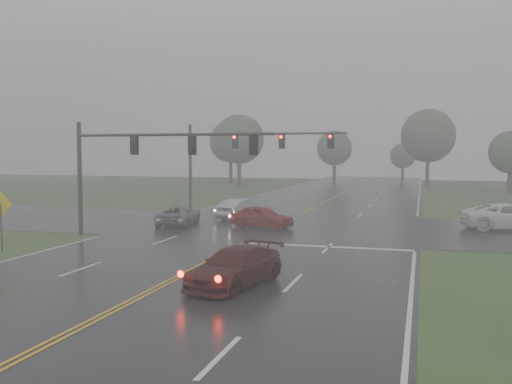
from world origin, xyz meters
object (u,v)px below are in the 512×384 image
(sedan_silver, at_px, (242,219))
(pickup_white, at_px, (510,230))
(signal_gantry_far, at_px, (237,149))
(car_grey, at_px, (179,225))
(signal_gantry_near, at_px, (136,156))
(sedan_red, at_px, (262,228))
(sedan_maroon, at_px, (235,286))

(sedan_silver, distance_m, pickup_white, 17.95)
(sedan_silver, xyz_separation_m, signal_gantry_far, (-2.44, 6.26, 5.12))
(car_grey, relative_size, signal_gantry_near, 0.39)
(sedan_silver, bearing_deg, car_grey, 73.87)
(sedan_red, distance_m, signal_gantry_far, 12.74)
(car_grey, distance_m, signal_gantry_far, 11.82)
(sedan_red, distance_m, sedan_silver, 5.01)
(sedan_red, height_order, pickup_white, pickup_white)
(sedan_maroon, distance_m, sedan_silver, 20.89)
(sedan_maroon, relative_size, signal_gantry_near, 0.40)
(sedan_red, distance_m, car_grey, 5.75)
(sedan_silver, height_order, signal_gantry_far, signal_gantry_far)
(sedan_maroon, height_order, signal_gantry_near, signal_gantry_near)
(sedan_silver, relative_size, signal_gantry_far, 0.33)
(pickup_white, relative_size, signal_gantry_far, 0.43)
(sedan_maroon, bearing_deg, car_grey, 133.55)
(signal_gantry_near, bearing_deg, pickup_white, 24.20)
(sedan_silver, relative_size, signal_gantry_near, 0.38)
(car_grey, bearing_deg, sedan_maroon, 111.44)
(car_grey, distance_m, pickup_white, 21.30)
(sedan_silver, distance_m, car_grey, 5.35)
(pickup_white, relative_size, signal_gantry_near, 0.50)
(sedan_maroon, height_order, signal_gantry_far, signal_gantry_far)
(sedan_maroon, relative_size, sedan_silver, 1.06)
(pickup_white, distance_m, signal_gantry_far, 22.18)
(signal_gantry_near, bearing_deg, car_grey, 90.30)
(sedan_maroon, relative_size, sedan_red, 1.14)
(sedan_maroon, height_order, car_grey, sedan_maroon)
(signal_gantry_near, relative_size, signal_gantry_far, 0.87)
(sedan_maroon, xyz_separation_m, signal_gantry_far, (-8.54, 26.24, 5.12))
(sedan_maroon, xyz_separation_m, pickup_white, (11.84, 19.12, 0.00))
(sedan_maroon, xyz_separation_m, sedan_red, (-3.41, 15.75, 0.00))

